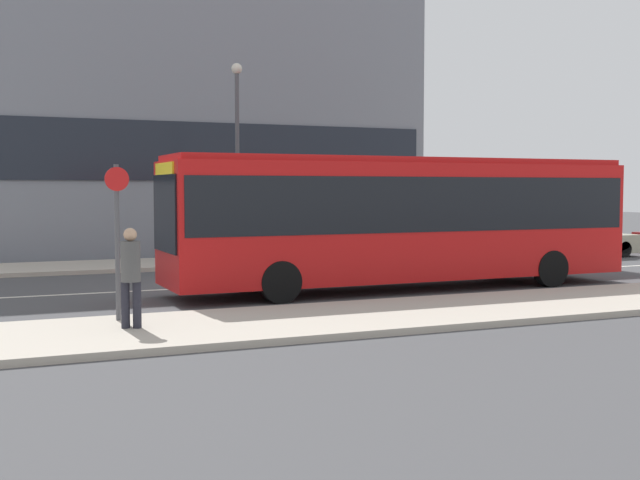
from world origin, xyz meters
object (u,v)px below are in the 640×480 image
at_px(parked_car_0, 580,239).
at_px(bus_stop_sign, 117,230).
at_px(pedestrian_near_stop, 131,271).
at_px(city_bus, 403,214).
at_px(street_lamp, 237,141).

xyz_separation_m(parked_car_0, bus_stop_sign, (-18.51, -8.64, 1.14)).
height_order(parked_car_0, pedestrian_near_stop, pedestrian_near_stop).
height_order(city_bus, street_lamp, street_lamp).
distance_m(pedestrian_near_stop, street_lamp, 12.88).
height_order(parked_car_0, bus_stop_sign, bus_stop_sign).
bearing_deg(bus_stop_sign, street_lamp, 61.50).
bearing_deg(street_lamp, pedestrian_near_stop, -116.17).
xyz_separation_m(city_bus, pedestrian_near_stop, (-7.55, -3.77, -0.79)).
height_order(city_bus, bus_stop_sign, city_bus).
xyz_separation_m(city_bus, street_lamp, (-2.02, 7.48, 2.22)).
distance_m(city_bus, street_lamp, 8.06).
height_order(bus_stop_sign, street_lamp, street_lamp).
distance_m(city_bus, parked_car_0, 12.42).
xyz_separation_m(bus_stop_sign, street_lamp, (5.59, 10.30, 2.33)).
bearing_deg(bus_stop_sign, parked_car_0, 25.03).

